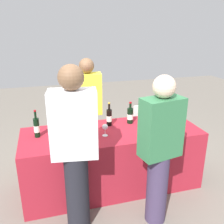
{
  "coord_description": "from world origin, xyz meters",
  "views": [
    {
      "loc": [
        -0.77,
        -2.72,
        2.05
      ],
      "look_at": [
        0.0,
        0.0,
        1.03
      ],
      "focal_mm": 39.73,
      "sensor_mm": 36.0,
      "label": 1
    }
  ],
  "objects_px": {
    "wine_glass_1": "(79,132)",
    "wine_glass_3": "(148,126)",
    "wine_bottle_1": "(60,125)",
    "server_pouring": "(88,109)",
    "wine_bottle_4": "(130,115)",
    "wine_bottle_7": "(166,111)",
    "ice_bucket": "(169,119)",
    "wine_glass_0": "(71,132)",
    "guest_0": "(75,148)",
    "wine_bottle_5": "(145,114)",
    "wine_glass_2": "(105,127)",
    "wine_glass_4": "(175,123)",
    "guest_1": "(160,149)",
    "wine_bottle_2": "(67,123)",
    "wine_bottle_6": "(158,114)",
    "menu_board": "(148,126)",
    "wine_bottle_0": "(37,127)",
    "wine_bottle_3": "(109,117)"
  },
  "relations": [
    {
      "from": "wine_bottle_2",
      "to": "wine_bottle_6",
      "type": "bearing_deg",
      "value": -0.93
    },
    {
      "from": "wine_bottle_5",
      "to": "guest_1",
      "type": "xyz_separation_m",
      "value": [
        -0.22,
        -0.9,
        -0.03
      ]
    },
    {
      "from": "wine_glass_1",
      "to": "wine_glass_3",
      "type": "bearing_deg",
      "value": -6.67
    },
    {
      "from": "wine_glass_3",
      "to": "guest_0",
      "type": "relative_size",
      "value": 0.09
    },
    {
      "from": "wine_bottle_7",
      "to": "wine_glass_4",
      "type": "relative_size",
      "value": 2.29
    },
    {
      "from": "wine_bottle_6",
      "to": "menu_board",
      "type": "height_order",
      "value": "wine_bottle_6"
    },
    {
      "from": "wine_bottle_7",
      "to": "guest_1",
      "type": "relative_size",
      "value": 0.2
    },
    {
      "from": "wine_bottle_7",
      "to": "ice_bucket",
      "type": "distance_m",
      "value": 0.25
    },
    {
      "from": "guest_0",
      "to": "wine_glass_1",
      "type": "bearing_deg",
      "value": 86.41
    },
    {
      "from": "wine_bottle_1",
      "to": "wine_bottle_4",
      "type": "xyz_separation_m",
      "value": [
        0.93,
        0.11,
        -0.01
      ]
    },
    {
      "from": "wine_glass_0",
      "to": "guest_1",
      "type": "height_order",
      "value": "guest_1"
    },
    {
      "from": "ice_bucket",
      "to": "server_pouring",
      "type": "bearing_deg",
      "value": 142.02
    },
    {
      "from": "wine_bottle_4",
      "to": "wine_glass_2",
      "type": "xyz_separation_m",
      "value": [
        -0.42,
        -0.3,
        -0.0
      ]
    },
    {
      "from": "wine_bottle_1",
      "to": "wine_bottle_6",
      "type": "xyz_separation_m",
      "value": [
        1.31,
        0.05,
        -0.01
      ]
    },
    {
      "from": "guest_1",
      "to": "wine_bottle_5",
      "type": "bearing_deg",
      "value": 65.55
    },
    {
      "from": "wine_bottle_1",
      "to": "wine_bottle_4",
      "type": "distance_m",
      "value": 0.94
    },
    {
      "from": "wine_bottle_6",
      "to": "ice_bucket",
      "type": "height_order",
      "value": "wine_bottle_6"
    },
    {
      "from": "wine_bottle_5",
      "to": "ice_bucket",
      "type": "xyz_separation_m",
      "value": [
        0.26,
        -0.19,
        -0.02
      ]
    },
    {
      "from": "wine_bottle_5",
      "to": "wine_glass_1",
      "type": "height_order",
      "value": "wine_bottle_5"
    },
    {
      "from": "guest_1",
      "to": "wine_glass_2",
      "type": "bearing_deg",
      "value": 111.86
    },
    {
      "from": "wine_bottle_1",
      "to": "server_pouring",
      "type": "height_order",
      "value": "server_pouring"
    },
    {
      "from": "wine_bottle_7",
      "to": "server_pouring",
      "type": "height_order",
      "value": "server_pouring"
    },
    {
      "from": "guest_1",
      "to": "server_pouring",
      "type": "bearing_deg",
      "value": 96.85
    },
    {
      "from": "wine_bottle_4",
      "to": "server_pouring",
      "type": "distance_m",
      "value": 0.7
    },
    {
      "from": "wine_bottle_1",
      "to": "wine_bottle_5",
      "type": "relative_size",
      "value": 0.97
    },
    {
      "from": "wine_bottle_3",
      "to": "server_pouring",
      "type": "distance_m",
      "value": 0.55
    },
    {
      "from": "wine_bottle_3",
      "to": "guest_1",
      "type": "bearing_deg",
      "value": -73.57
    },
    {
      "from": "wine_bottle_1",
      "to": "wine_glass_0",
      "type": "bearing_deg",
      "value": -62.53
    },
    {
      "from": "wine_glass_1",
      "to": "wine_bottle_6",
      "type": "bearing_deg",
      "value": 12.34
    },
    {
      "from": "wine_bottle_1",
      "to": "wine_bottle_2",
      "type": "height_order",
      "value": "wine_bottle_1"
    },
    {
      "from": "wine_glass_0",
      "to": "guest_1",
      "type": "relative_size",
      "value": 0.09
    },
    {
      "from": "server_pouring",
      "to": "wine_bottle_7",
      "type": "bearing_deg",
      "value": 161.78
    },
    {
      "from": "wine_bottle_1",
      "to": "wine_bottle_2",
      "type": "xyz_separation_m",
      "value": [
        0.09,
        0.07,
        -0.01
      ]
    },
    {
      "from": "wine_glass_4",
      "to": "guest_0",
      "type": "height_order",
      "value": "guest_0"
    },
    {
      "from": "wine_glass_2",
      "to": "menu_board",
      "type": "bearing_deg",
      "value": 44.31
    },
    {
      "from": "wine_bottle_5",
      "to": "wine_glass_3",
      "type": "relative_size",
      "value": 2.16
    },
    {
      "from": "wine_bottle_7",
      "to": "wine_glass_1",
      "type": "distance_m",
      "value": 1.31
    },
    {
      "from": "wine_glass_0",
      "to": "menu_board",
      "type": "height_order",
      "value": "wine_glass_0"
    },
    {
      "from": "wine_glass_4",
      "to": "wine_bottle_5",
      "type": "bearing_deg",
      "value": 123.55
    },
    {
      "from": "wine_bottle_3",
      "to": "wine_glass_3",
      "type": "xyz_separation_m",
      "value": [
        0.37,
        -0.4,
        -0.01
      ]
    },
    {
      "from": "wine_glass_0",
      "to": "guest_0",
      "type": "distance_m",
      "value": 0.48
    },
    {
      "from": "wine_glass_1",
      "to": "wine_bottle_4",
      "type": "bearing_deg",
      "value": 22.43
    },
    {
      "from": "wine_bottle_1",
      "to": "server_pouring",
      "type": "distance_m",
      "value": 0.77
    },
    {
      "from": "wine_bottle_5",
      "to": "server_pouring",
      "type": "distance_m",
      "value": 0.87
    },
    {
      "from": "ice_bucket",
      "to": "wine_glass_3",
      "type": "bearing_deg",
      "value": -154.1
    },
    {
      "from": "wine_glass_0",
      "to": "wine_glass_2",
      "type": "distance_m",
      "value": 0.4
    },
    {
      "from": "wine_bottle_2",
      "to": "wine_bottle_7",
      "type": "xyz_separation_m",
      "value": [
        1.37,
        0.06,
        0.01
      ]
    },
    {
      "from": "wine_bottle_0",
      "to": "ice_bucket",
      "type": "height_order",
      "value": "wine_bottle_0"
    },
    {
      "from": "wine_bottle_7",
      "to": "wine_glass_2",
      "type": "height_order",
      "value": "wine_bottle_7"
    },
    {
      "from": "wine_bottle_6",
      "to": "wine_bottle_5",
      "type": "bearing_deg",
      "value": 169.38
    }
  ]
}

